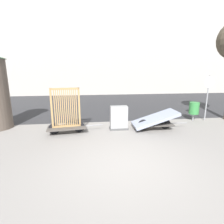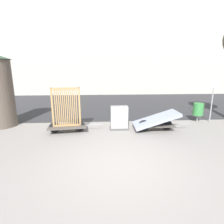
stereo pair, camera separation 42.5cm
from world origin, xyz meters
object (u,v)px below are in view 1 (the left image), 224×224
object	(u,v)px
trash_bin	(194,108)
bike_cart_with_mattress	(155,120)
utility_cabinet	(119,119)
sign_post	(208,92)
bike_cart_with_bedframe	(66,118)

from	to	relation	value
trash_bin	bike_cart_with_mattress	bearing A→B (deg)	-156.53
utility_cabinet	trash_bin	xyz separation A→B (m)	(3.93, 0.83, 0.18)
utility_cabinet	sign_post	world-z (taller)	sign_post
bike_cart_with_mattress	utility_cabinet	bearing A→B (deg)	172.81
bike_cart_with_mattress	bike_cart_with_bedframe	bearing A→B (deg)	-178.76
bike_cart_with_bedframe	utility_cabinet	distance (m)	2.16
bike_cart_with_mattress	utility_cabinet	xyz separation A→B (m)	(-1.51, 0.22, 0.04)
sign_post	bike_cart_with_bedframe	bearing A→B (deg)	-171.14
bike_cart_with_mattress	sign_post	bearing A→B (deg)	20.11
bike_cart_with_bedframe	bike_cart_with_mattress	world-z (taller)	bike_cart_with_bedframe
trash_bin	sign_post	bearing A→B (deg)	-0.73
bike_cart_with_bedframe	trash_bin	size ratio (longest dim) A/B	2.38
bike_cart_with_mattress	trash_bin	distance (m)	2.65
utility_cabinet	bike_cart_with_mattress	bearing A→B (deg)	-8.45
utility_cabinet	trash_bin	bearing A→B (deg)	11.92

